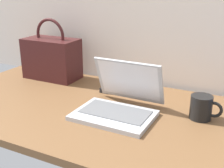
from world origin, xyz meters
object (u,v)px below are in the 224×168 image
(laptop, at_px, (119,103))
(handbag, at_px, (52,58))
(remote_control_near, at_px, (111,86))
(coffee_mug, at_px, (202,107))

(laptop, bearing_deg, handbag, 154.91)
(remote_control_near, xyz_separation_m, handbag, (-0.37, 0.01, 0.10))
(laptop, distance_m, remote_control_near, 0.29)
(remote_control_near, bearing_deg, handbag, 179.02)
(laptop, height_order, coffee_mug, laptop)
(coffee_mug, relative_size, handbag, 0.38)
(coffee_mug, height_order, handbag, handbag)
(laptop, relative_size, remote_control_near, 1.93)
(coffee_mug, distance_m, remote_control_near, 0.49)
(laptop, xyz_separation_m, remote_control_near, (-0.16, 0.24, -0.03))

